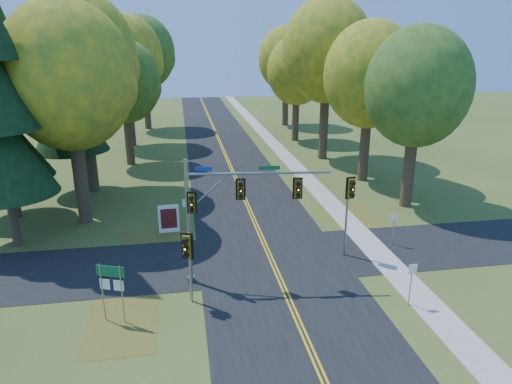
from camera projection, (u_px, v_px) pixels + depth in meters
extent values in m
plane|color=#394F1B|center=(278.00, 274.00, 23.78)|extent=(160.00, 160.00, 0.00)
cube|color=black|center=(278.00, 274.00, 23.78)|extent=(8.00, 160.00, 0.02)
cube|color=black|center=(270.00, 257.00, 25.65)|extent=(60.00, 6.00, 0.02)
cube|color=gold|center=(276.00, 274.00, 23.76)|extent=(0.10, 160.00, 0.01)
cube|color=gold|center=(279.00, 274.00, 23.79)|extent=(0.10, 160.00, 0.01)
cube|color=#9E998E|center=(389.00, 265.00, 24.74)|extent=(1.60, 160.00, 0.06)
cube|color=brown|center=(154.00, 250.00, 26.51)|extent=(4.00, 6.00, 0.00)
cube|color=brown|center=(358.00, 223.00, 30.46)|extent=(3.50, 8.00, 0.00)
cube|color=brown|center=(123.00, 321.00, 19.80)|extent=(3.00, 5.00, 0.00)
cylinder|color=#38281C|center=(80.00, 173.00, 29.67)|extent=(0.86, 0.86, 6.75)
ellipsoid|color=gold|center=(68.00, 76.00, 27.73)|extent=(8.00, 8.00, 9.20)
sphere|color=gold|center=(100.00, 87.00, 29.36)|extent=(4.80, 4.80, 4.80)
sphere|color=gold|center=(38.00, 63.00, 26.51)|extent=(4.40, 4.40, 4.40)
cylinder|color=#38281C|center=(409.00, 166.00, 32.77)|extent=(0.83, 0.83, 6.08)
ellipsoid|color=#587C26|center=(418.00, 87.00, 31.03)|extent=(7.20, 7.20, 8.28)
sphere|color=#587C26|center=(428.00, 96.00, 32.49)|extent=(4.32, 4.32, 4.32)
sphere|color=#587C26|center=(407.00, 77.00, 29.93)|extent=(3.96, 3.96, 3.96)
cylinder|color=#38281C|center=(89.00, 146.00, 35.93)|extent=(0.89, 0.89, 7.42)
ellipsoid|color=gold|center=(79.00, 57.00, 33.82)|extent=(8.60, 8.60, 9.89)
sphere|color=gold|center=(106.00, 68.00, 35.57)|extent=(5.16, 5.16, 5.16)
sphere|color=gold|center=(53.00, 45.00, 32.51)|extent=(4.73, 4.73, 4.73)
cylinder|color=#38281C|center=(365.00, 145.00, 39.01)|extent=(0.84, 0.84, 6.30)
ellipsoid|color=gold|center=(370.00, 75.00, 37.18)|extent=(7.60, 7.60, 8.74)
sphere|color=gold|center=(381.00, 83.00, 38.73)|extent=(4.56, 4.56, 4.56)
sphere|color=gold|center=(359.00, 66.00, 36.03)|extent=(4.18, 4.18, 4.18)
cylinder|color=#38281C|center=(129.00, 136.00, 44.24)|extent=(0.81, 0.81, 5.62)
ellipsoid|color=#587C26|center=(124.00, 81.00, 42.61)|extent=(6.80, 6.80, 7.82)
sphere|color=#587C26|center=(140.00, 87.00, 43.99)|extent=(4.08, 4.08, 4.08)
sphere|color=#587C26|center=(109.00, 74.00, 41.57)|extent=(3.74, 3.74, 3.74)
cylinder|color=#38281C|center=(324.00, 121.00, 46.21)|extent=(0.90, 0.90, 7.65)
ellipsoid|color=gold|center=(327.00, 50.00, 44.04)|extent=(8.80, 8.80, 10.12)
sphere|color=gold|center=(340.00, 59.00, 45.83)|extent=(5.28, 5.28, 5.28)
sphere|color=gold|center=(315.00, 41.00, 42.70)|extent=(4.84, 4.84, 4.84)
cylinder|color=#38281C|center=(130.00, 116.00, 52.08)|extent=(0.87, 0.87, 6.98)
ellipsoid|color=gold|center=(125.00, 58.00, 50.08)|extent=(8.20, 8.20, 9.43)
sphere|color=gold|center=(142.00, 65.00, 51.75)|extent=(4.92, 4.92, 4.92)
sphere|color=gold|center=(110.00, 50.00, 48.83)|extent=(4.51, 4.51, 4.51)
cylinder|color=#38281C|center=(296.00, 116.00, 55.01)|extent=(0.82, 0.82, 5.85)
ellipsoid|color=gold|center=(297.00, 71.00, 53.32)|extent=(7.00, 7.00, 8.05)
sphere|color=gold|center=(306.00, 76.00, 54.74)|extent=(4.20, 4.20, 4.20)
sphere|color=gold|center=(288.00, 65.00, 52.26)|extent=(3.85, 3.85, 3.85)
cylinder|color=#38281C|center=(147.00, 102.00, 62.44)|extent=(0.88, 0.88, 7.20)
ellipsoid|color=#587C26|center=(143.00, 53.00, 60.38)|extent=(8.40, 8.40, 9.66)
sphere|color=#587C26|center=(157.00, 59.00, 62.09)|extent=(5.04, 5.04, 5.04)
sphere|color=#587C26|center=(130.00, 46.00, 59.10)|extent=(4.62, 4.62, 4.62)
cylinder|color=#38281C|center=(285.00, 102.00, 65.11)|extent=(0.85, 0.85, 6.53)
ellipsoid|color=gold|center=(286.00, 59.00, 63.23)|extent=(7.80, 7.80, 8.97)
sphere|color=gold|center=(295.00, 64.00, 64.81)|extent=(4.68, 4.68, 4.68)
sphere|color=gold|center=(278.00, 53.00, 62.04)|extent=(4.29, 4.29, 4.29)
cylinder|color=#38281C|center=(14.00, 220.00, 26.62)|extent=(0.50, 0.50, 3.24)
cone|color=black|center=(1.00, 150.00, 25.30)|extent=(5.60, 5.60, 5.17)
cylinder|color=#38281C|center=(15.00, 197.00, 31.12)|extent=(0.50, 0.50, 2.88)
cone|color=black|center=(6.00, 143.00, 29.95)|extent=(5.60, 5.60, 4.59)
cylinder|color=#38281C|center=(76.00, 172.00, 36.19)|extent=(0.50, 0.50, 3.42)
cone|color=black|center=(68.00, 116.00, 34.79)|extent=(5.60, 5.60, 5.45)
cone|color=black|center=(62.00, 63.00, 33.57)|extent=(4.57, 4.57, 5.45)
cone|color=black|center=(54.00, 6.00, 32.34)|extent=(3.55, 3.55, 5.45)
cylinder|color=gray|center=(188.00, 223.00, 22.07)|extent=(0.20, 0.20, 6.37)
cylinder|color=gray|center=(191.00, 279.00, 23.03)|extent=(0.40, 0.40, 0.27)
cylinder|color=gray|center=(259.00, 173.00, 21.48)|extent=(6.80, 0.87, 0.13)
cylinder|color=gray|center=(208.00, 192.00, 21.64)|extent=(2.06, 0.30, 1.88)
cylinder|color=gray|center=(240.00, 177.00, 21.49)|extent=(0.04, 0.04, 0.33)
cube|color=#72590C|center=(241.00, 189.00, 21.68)|extent=(0.34, 0.31, 0.91)
cube|color=black|center=(241.00, 189.00, 21.68)|extent=(0.47, 0.08, 1.07)
sphere|color=orange|center=(241.00, 191.00, 21.49)|extent=(0.16, 0.16, 0.16)
cylinder|color=black|center=(241.00, 185.00, 21.39)|extent=(0.23, 0.17, 0.22)
cylinder|color=black|center=(241.00, 191.00, 21.49)|extent=(0.23, 0.17, 0.22)
cylinder|color=black|center=(241.00, 196.00, 21.58)|extent=(0.23, 0.17, 0.22)
cylinder|color=gray|center=(298.00, 176.00, 21.64)|extent=(0.04, 0.04, 0.33)
cube|color=#72590C|center=(298.00, 188.00, 21.83)|extent=(0.34, 0.31, 0.91)
cube|color=black|center=(298.00, 188.00, 21.83)|extent=(0.47, 0.08, 1.07)
sphere|color=orange|center=(298.00, 190.00, 21.63)|extent=(0.16, 0.16, 0.16)
cylinder|color=black|center=(298.00, 184.00, 21.54)|extent=(0.23, 0.17, 0.22)
cylinder|color=black|center=(298.00, 190.00, 21.63)|extent=(0.23, 0.17, 0.22)
cylinder|color=black|center=(298.00, 195.00, 21.72)|extent=(0.23, 0.17, 0.22)
cube|color=#72590C|center=(192.00, 203.00, 21.61)|extent=(0.34, 0.31, 0.91)
cube|color=black|center=(192.00, 203.00, 21.61)|extent=(0.47, 0.08, 1.07)
sphere|color=orange|center=(192.00, 204.00, 21.41)|extent=(0.16, 0.16, 0.16)
cylinder|color=black|center=(191.00, 198.00, 21.32)|extent=(0.23, 0.17, 0.22)
cylinder|color=black|center=(192.00, 204.00, 21.41)|extent=(0.23, 0.17, 0.22)
cylinder|color=black|center=(192.00, 210.00, 21.50)|extent=(0.23, 0.17, 0.22)
cube|color=navy|center=(203.00, 169.00, 21.26)|extent=(0.82, 0.13, 0.20)
cube|color=#0C5926|center=(269.00, 168.00, 21.43)|extent=(1.00, 0.14, 0.20)
cylinder|color=gray|center=(346.00, 217.00, 25.20)|extent=(0.13, 0.13, 4.61)
cube|color=#72590C|center=(350.00, 188.00, 24.43)|extent=(0.39, 0.35, 1.05)
cube|color=black|center=(350.00, 188.00, 24.43)|extent=(0.55, 0.09, 1.24)
sphere|color=orange|center=(352.00, 189.00, 24.21)|extent=(0.19, 0.19, 0.19)
cylinder|color=black|center=(353.00, 183.00, 24.11)|extent=(0.27, 0.19, 0.25)
cylinder|color=black|center=(352.00, 189.00, 24.21)|extent=(0.27, 0.19, 0.25)
cylinder|color=black|center=(352.00, 195.00, 24.32)|extent=(0.27, 0.19, 0.25)
cylinder|color=#9A9CA2|center=(190.00, 268.00, 20.79)|extent=(0.13, 0.13, 3.47)
cube|color=#72590C|center=(187.00, 246.00, 20.19)|extent=(0.46, 0.43, 1.08)
cube|color=black|center=(187.00, 246.00, 20.19)|extent=(0.54, 0.22, 1.28)
sphere|color=orange|center=(185.00, 249.00, 19.96)|extent=(0.20, 0.20, 0.20)
cylinder|color=black|center=(185.00, 241.00, 19.85)|extent=(0.30, 0.25, 0.26)
cylinder|color=black|center=(185.00, 249.00, 19.96)|extent=(0.30, 0.25, 0.26)
cylinder|color=black|center=(186.00, 256.00, 20.07)|extent=(0.30, 0.25, 0.26)
cylinder|color=gray|center=(103.00, 292.00, 19.48)|extent=(0.05, 0.05, 2.71)
cylinder|color=gray|center=(122.00, 295.00, 19.31)|extent=(0.05, 0.05, 2.71)
cube|color=#0C5832|center=(110.00, 271.00, 19.09)|extent=(1.20, 0.48, 0.50)
cube|color=silver|center=(110.00, 271.00, 19.09)|extent=(1.02, 0.38, 0.07)
cube|color=silver|center=(105.00, 284.00, 19.35)|extent=(0.44, 0.19, 0.50)
cube|color=black|center=(104.00, 278.00, 19.26)|extent=(0.42, 0.16, 0.09)
cube|color=silver|center=(119.00, 285.00, 19.24)|extent=(0.44, 0.19, 0.50)
cube|color=black|center=(118.00, 279.00, 19.14)|extent=(0.42, 0.16, 0.09)
cube|color=white|center=(169.00, 219.00, 28.80)|extent=(1.30, 0.26, 1.79)
cube|color=maroon|center=(169.00, 219.00, 28.69)|extent=(1.00, 0.08, 1.30)
cube|color=white|center=(162.00, 230.00, 28.93)|extent=(0.08, 0.08, 0.30)
cube|color=white|center=(177.00, 229.00, 29.14)|extent=(0.08, 0.08, 0.30)
cylinder|color=gray|center=(393.00, 229.00, 26.92)|extent=(0.05, 0.05, 2.02)
cube|color=white|center=(395.00, 218.00, 26.67)|extent=(0.37, 0.15, 0.41)
cylinder|color=gray|center=(411.00, 285.00, 20.63)|extent=(0.05, 0.05, 2.18)
cube|color=white|center=(413.00, 269.00, 20.36)|extent=(0.42, 0.06, 0.45)
cylinder|color=gray|center=(187.00, 216.00, 28.32)|extent=(0.05, 0.05, 2.42)
cube|color=white|center=(186.00, 203.00, 28.02)|extent=(0.44, 0.21, 0.49)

